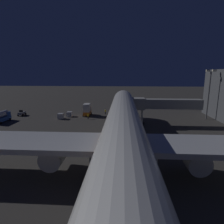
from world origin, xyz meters
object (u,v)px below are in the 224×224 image
object	(u,v)px
ground_crew_near_nose_gear	(105,111)
ground_crew_under_port_wing	(114,112)
apron_floodlight_mast	(209,90)
pushback_tug	(22,113)
baggage_container_mid_row	(69,114)
ground_crew_by_belt_loader	(111,113)
airliner_at_gate	(123,133)
ground_crew_by_tug	(88,116)
cargo_truck_aft	(87,110)
baggage_container_near_belt	(61,116)
ground_crew_marshaller_fwd	(116,115)
traffic_cone_nose_starboard	(116,115)
traffic_cone_nose_port	(130,116)
jet_bridge	(161,104)
fuel_tanker	(2,116)

from	to	relation	value
ground_crew_near_nose_gear	ground_crew_under_port_wing	bearing A→B (deg)	162.66
apron_floodlight_mast	pushback_tug	bearing A→B (deg)	-0.88
baggage_container_mid_row	ground_crew_by_belt_loader	xyz separation A→B (m)	(-13.43, -1.76, 0.14)
airliner_at_gate	ground_crew_by_tug	size ratio (longest dim) A/B	38.80
cargo_truck_aft	pushback_tug	size ratio (longest dim) A/B	1.88
baggage_container_near_belt	baggage_container_mid_row	size ratio (longest dim) A/B	1.10
ground_crew_near_nose_gear	ground_crew_marshaller_fwd	world-z (taller)	ground_crew_marshaller_fwd
apron_floodlight_mast	ground_crew_by_belt_loader	size ratio (longest dim) A/B	8.74
airliner_at_gate	baggage_container_mid_row	bearing A→B (deg)	-62.17
airliner_at_gate	baggage_container_mid_row	distance (m)	37.38
airliner_at_gate	ground_crew_by_belt_loader	bearing A→B (deg)	-83.60
ground_crew_marshaller_fwd	pushback_tug	bearing A→B (deg)	-1.92
pushback_tug	traffic_cone_nose_starboard	size ratio (longest dim) A/B	4.49
baggage_container_near_belt	ground_crew_by_belt_loader	distance (m)	16.02
ground_crew_under_port_wing	cargo_truck_aft	bearing A→B (deg)	10.33
ground_crew_under_port_wing	traffic_cone_nose_starboard	size ratio (longest dim) A/B	3.28
ground_crew_under_port_wing	traffic_cone_nose_port	size ratio (longest dim) A/B	3.28
airliner_at_gate	jet_bridge	distance (m)	26.80
ground_crew_marshaller_fwd	traffic_cone_nose_port	distance (m)	4.88
ground_crew_marshaller_fwd	ground_crew_by_tug	distance (m)	8.80
fuel_tanker	ground_crew_near_nose_gear	world-z (taller)	fuel_tanker
fuel_tanker	cargo_truck_aft	bearing A→B (deg)	-157.53
jet_bridge	pushback_tug	size ratio (longest dim) A/B	7.39
jet_bridge	baggage_container_near_belt	bearing A→B (deg)	-9.14
jet_bridge	traffic_cone_nose_starboard	distance (m)	16.34
baggage_container_mid_row	traffic_cone_nose_starboard	world-z (taller)	baggage_container_mid_row
baggage_container_near_belt	traffic_cone_nose_port	world-z (taller)	baggage_container_near_belt
fuel_tanker	traffic_cone_nose_port	size ratio (longest dim) A/B	11.09
pushback_tug	ground_crew_by_belt_loader	bearing A→B (deg)	-177.24
ground_crew_near_nose_gear	ground_crew_by_tug	distance (m)	8.45
ground_crew_under_port_wing	apron_floodlight_mast	bearing A→B (deg)	172.36
ground_crew_by_tug	traffic_cone_nose_starboard	distance (m)	9.52
apron_floodlight_mast	traffic_cone_nose_port	distance (m)	24.88
cargo_truck_aft	ground_crew_near_nose_gear	size ratio (longest dim) A/B	2.64
pushback_tug	ground_crew_near_nose_gear	bearing A→B (deg)	-172.01
fuel_tanker	baggage_container_mid_row	bearing A→B (deg)	-155.93
ground_crew_by_belt_loader	cargo_truck_aft	bearing A→B (deg)	0.43
ground_crew_near_nose_gear	ground_crew_by_tug	xyz separation A→B (m)	(4.64, 7.07, 0.03)
pushback_tug	traffic_cone_nose_starboard	bearing A→B (deg)	-178.03
ground_crew_near_nose_gear	cargo_truck_aft	bearing A→B (deg)	23.17
baggage_container_near_belt	ground_crew_marshaller_fwd	bearing A→B (deg)	-171.51
ground_crew_under_port_wing	baggage_container_mid_row	bearing A→B (deg)	13.02
baggage_container_mid_row	apron_floodlight_mast	bearing A→B (deg)	179.24
airliner_at_gate	ground_crew_under_port_wing	bearing A→B (deg)	-85.01
baggage_container_mid_row	fuel_tanker	bearing A→B (deg)	24.07
airliner_at_gate	pushback_tug	world-z (taller)	airliner_at_gate
pushback_tug	ground_crew_by_tug	xyz separation A→B (m)	(-22.72, 3.23, 0.22)
airliner_at_gate	ground_crew_by_tug	bearing A→B (deg)	-70.36
fuel_tanker	ground_crew_marshaller_fwd	distance (m)	33.37
ground_crew_by_belt_loader	ground_crew_by_tug	bearing A→B (deg)	34.39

